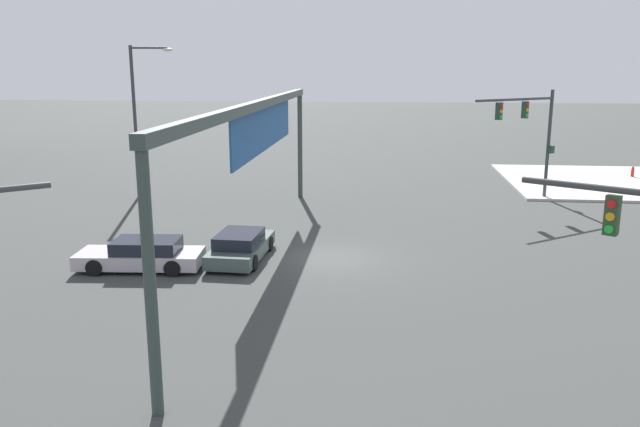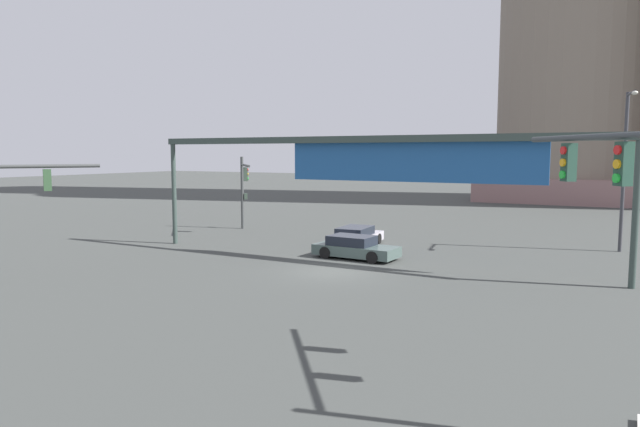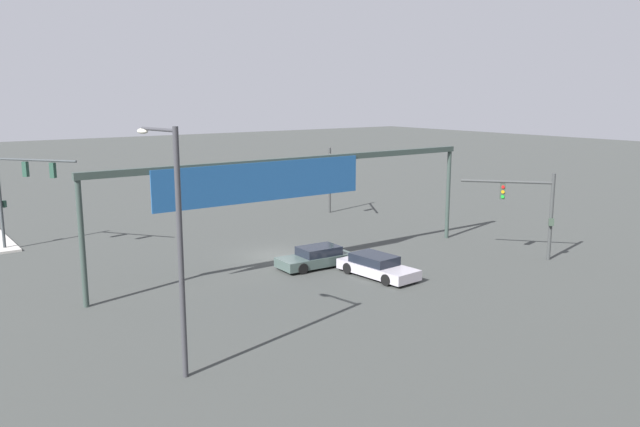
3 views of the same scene
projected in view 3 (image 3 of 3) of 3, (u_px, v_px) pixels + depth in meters
The scene contains 8 objects.
ground_plane at pixel (276, 256), 39.80m from camera, with size 230.19×230.19×0.00m, color #3C3F3D.
traffic_signal_near_corner at pixel (19, 183), 40.10m from camera, with size 3.78×5.20×6.46m.
traffic_signal_opposite_side at pixel (331, 171), 52.52m from camera, with size 2.81×4.24×5.56m.
traffic_signal_cross_street at pixel (530, 203), 38.52m from camera, with size 3.73×4.51×5.34m.
streetlamp_curved_arm at pixel (176, 236), 22.04m from camera, with size 0.63×2.54×8.98m.
overhead_sign_gantry at pixel (288, 176), 35.94m from camera, with size 25.40×0.43×6.48m.
sedan_car_approaching at pixel (377, 266), 35.24m from camera, with size 2.23×4.96×1.21m.
sedan_car_waiting_far at pixel (316, 257), 37.17m from camera, with size 4.57×2.11×1.21m.
Camera 3 is at (20.53, 32.81, 10.06)m, focal length 35.50 mm.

